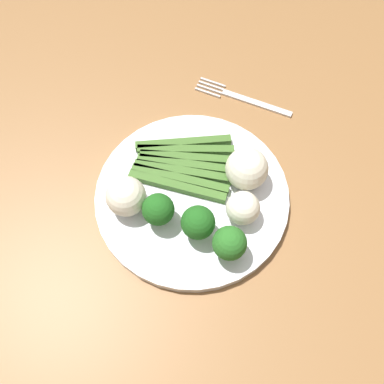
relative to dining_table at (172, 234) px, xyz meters
name	(u,v)px	position (x,y,z in m)	size (l,w,h in m)	color
ground_plane	(181,314)	(0.00, 0.00, -0.66)	(6.00, 6.00, 0.02)	#B7A88E
dining_table	(172,234)	(0.00, 0.00, 0.00)	(1.50, 1.05, 0.73)	olive
plate	(192,196)	(0.03, -0.02, 0.09)	(0.28, 0.28, 0.01)	white
asparagus_bundle	(183,165)	(0.07, 0.00, 0.11)	(0.12, 0.16, 0.01)	#3D6626
broccoli_back_right	(230,243)	(-0.03, -0.10, 0.13)	(0.05, 0.05, 0.06)	#568E33
broccoli_front	(158,210)	(-0.02, 0.01, 0.13)	(0.04, 0.04, 0.05)	#4C7F2B
broccoli_outer_edge	(198,223)	(-0.02, -0.05, 0.13)	(0.05, 0.05, 0.06)	#4C7F2B
cauliflower_near_center	(243,208)	(0.02, -0.10, 0.12)	(0.05, 0.05, 0.05)	silver
cauliflower_right	(247,169)	(0.08, -0.09, 0.13)	(0.06, 0.06, 0.06)	silver
cauliflower_left	(126,196)	(-0.01, 0.06, 0.13)	(0.06, 0.06, 0.06)	silver
fork	(242,98)	(0.23, -0.04, 0.09)	(0.03, 0.17, 0.00)	silver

